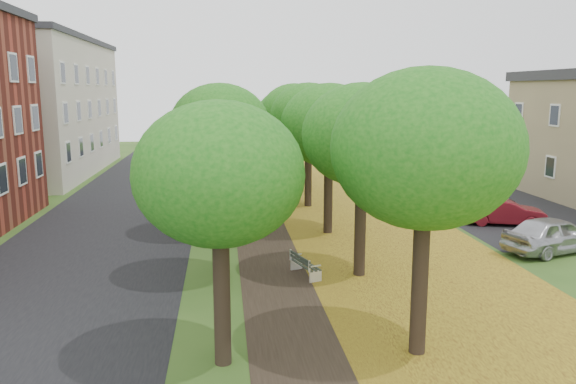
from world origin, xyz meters
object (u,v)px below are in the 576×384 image
object	(u,v)px
car_white	(432,183)
bench	(304,265)
car_silver	(554,234)
car_red	(504,212)
car_grey	(473,200)

from	to	relation	value
car_white	bench	bearing A→B (deg)	146.65
bench	car_silver	size ratio (longest dim) A/B	0.39
bench	car_red	xyz separation A→B (m)	(10.73, 6.42, 0.22)
car_silver	car_white	xyz separation A→B (m)	(0.00, 13.19, -0.11)
car_red	car_grey	world-z (taller)	car_grey
car_red	car_white	world-z (taller)	car_white
bench	car_red	world-z (taller)	car_red
car_white	car_grey	bearing A→B (deg)	-178.54
car_grey	car_red	bearing A→B (deg)	-162.45
bench	car_grey	world-z (taller)	car_grey
car_grey	car_white	world-z (taller)	car_grey
car_white	car_silver	bearing A→B (deg)	-178.54
bench	car_white	world-z (taller)	car_white
car_silver	car_red	distance (m)	4.74
car_silver	car_grey	distance (m)	7.38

